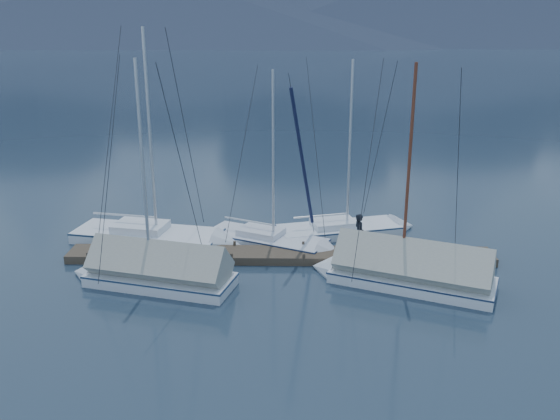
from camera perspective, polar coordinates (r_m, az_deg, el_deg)
The scene contains 9 objects.
ground at distance 23.51m, azimuth -0.09°, elevation -6.62°, with size 1000.00×1000.00×0.00m, color #162332.
dock at distance 25.29m, azimuth 0.00°, elevation -4.51°, with size 18.00×1.50×0.54m.
mooring_posts at distance 25.22m, azimuth -1.14°, elevation -3.99°, with size 15.12×1.52×0.35m.
sailboat_open_left at distance 27.55m, azimuth -10.69°, elevation -2.74°, with size 8.15×3.83×10.41m.
sailboat_open_mid at distance 26.57m, azimuth 0.24°, elevation -3.28°, with size 6.63×4.42×8.56m.
sailboat_open_right at distance 28.54m, azimuth 7.32°, elevation -1.88°, with size 6.99×3.62×8.90m.
sailboat_covered_near at distance 23.41m, azimuth 11.27°, elevation -5.86°, with size 7.42×4.72×9.28m.
sailboat_covered_far at distance 23.47m, azimuth -12.62°, elevation -5.91°, with size 6.95×3.62×9.35m.
person at distance 24.97m, azimuth 7.63°, elevation -2.28°, with size 0.63×0.42×1.74m, color black.
Camera 1 is at (0.45, -21.36, 9.81)m, focal length 38.00 mm.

